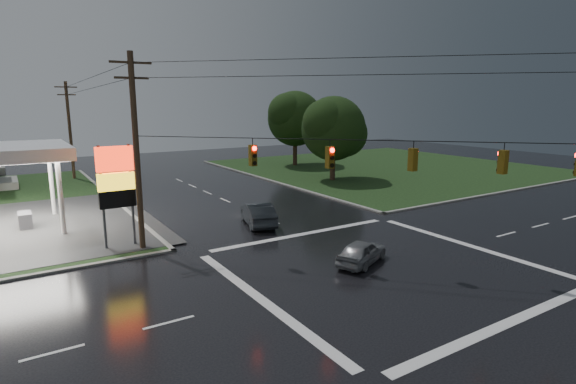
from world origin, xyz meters
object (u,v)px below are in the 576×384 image
tree_ne_far (296,119)px  utility_pole_n (70,129)px  utility_pole_nw (136,150)px  car_north (258,214)px  car_crossing (362,252)px  tree_ne_near (334,129)px  pylon_sign (116,180)px

tree_ne_far → utility_pole_n: bearing=171.5°
tree_ne_far → utility_pole_nw: bearing=-137.4°
car_north → car_crossing: (0.96, -9.61, -0.16)m
utility_pole_nw → tree_ne_near: utility_pole_nw is taller
utility_pole_nw → car_crossing: 13.47m
utility_pole_nw → car_crossing: (9.08, -8.55, -5.09)m
utility_pole_nw → car_north: utility_pole_nw is taller
pylon_sign → utility_pole_n: size_ratio=0.57×
pylon_sign → tree_ne_far: 36.35m
tree_ne_far → car_north: bearing=-128.3°
utility_pole_nw → tree_ne_near: 26.74m
utility_pole_nw → car_crossing: size_ratio=2.95×
utility_pole_nw → tree_ne_far: size_ratio=1.12×
utility_pole_n → tree_ne_far: size_ratio=1.07×
utility_pole_n → tree_ne_far: (26.65, -4.01, 0.71)m
tree_ne_far → car_crossing: bearing=-118.0°
pylon_sign → utility_pole_nw: utility_pole_nw is taller
car_north → pylon_sign: bearing=16.3°
pylon_sign → car_crossing: size_ratio=1.61×
pylon_sign → tree_ne_near: bearing=25.0°
tree_ne_far → car_crossing: (-17.57, -33.05, -5.54)m
pylon_sign → car_north: size_ratio=1.25×
pylon_sign → utility_pole_n: utility_pole_n is taller
utility_pole_nw → tree_ne_far: utility_pole_nw is taller
tree_ne_near → car_north: 19.86m
utility_pole_nw → car_north: 9.56m
pylon_sign → tree_ne_far: tree_ne_far is taller
pylon_sign → utility_pole_n: bearing=87.9°
pylon_sign → tree_ne_near: 27.23m
tree_ne_near → pylon_sign: bearing=-155.0°
pylon_sign → car_north: 9.67m
tree_ne_near → car_north: tree_ne_near is taller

